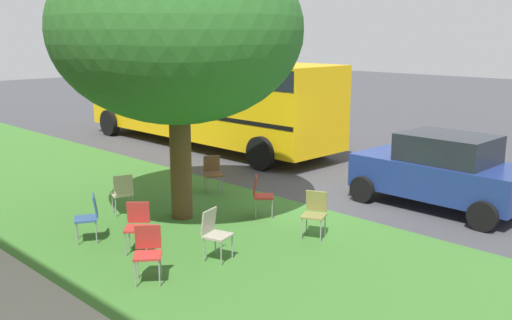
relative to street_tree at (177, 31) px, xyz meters
The scene contains 13 objects.
ground 4.83m from the street_tree, 111.60° to the right, with size 80.00×80.00×0.00m, color #424247.
grass_verge 3.99m from the street_tree, 158.08° to the left, with size 48.00×6.00×0.01m, color #3D752D.
street_tree is the anchor object (origin of this frame).
chair_0 3.86m from the street_tree, 119.69° to the left, with size 0.59×0.59×0.88m.
chair_1 3.53m from the street_tree, 37.58° to the left, with size 0.54×0.53×0.88m.
chair_2 3.90m from the street_tree, 88.37° to the left, with size 0.56×0.57×0.88m.
chair_3 3.68m from the street_tree, 133.67° to the right, with size 0.59×0.59×0.88m.
chair_4 4.12m from the street_tree, 154.90° to the left, with size 0.52×0.52×0.88m.
chair_5 4.59m from the street_tree, 132.84° to the left, with size 0.59×0.58×0.88m.
chair_6 4.40m from the street_tree, 159.53° to the right, with size 0.55×0.56×0.88m.
chair_7 3.89m from the street_tree, 58.87° to the right, with size 0.56×0.56×0.88m.
parked_car 6.38m from the street_tree, 127.74° to the right, with size 3.70×1.92×1.65m.
school_bus 8.28m from the street_tree, 43.21° to the right, with size 10.40×2.80×2.88m.
Camera 1 is at (-8.21, 9.86, 3.77)m, focal length 40.66 mm.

